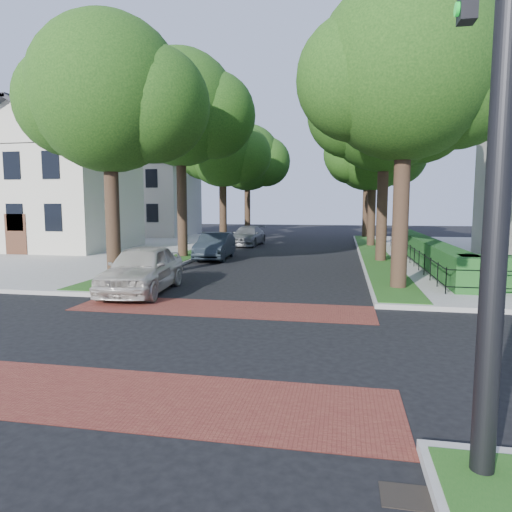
# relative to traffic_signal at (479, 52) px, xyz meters

# --- Properties ---
(ground) EXTENTS (120.00, 120.00, 0.00)m
(ground) POSITION_rel_traffic_signal_xyz_m (-4.89, 4.41, -4.71)
(ground) COLOR black
(ground) RESTS_ON ground
(sidewalk_nw) EXTENTS (30.00, 30.00, 0.15)m
(sidewalk_nw) POSITION_rel_traffic_signal_xyz_m (-24.39, 23.41, -4.63)
(sidewalk_nw) COLOR gray
(sidewalk_nw) RESTS_ON ground
(crosswalk_far) EXTENTS (9.00, 2.20, 0.01)m
(crosswalk_far) POSITION_rel_traffic_signal_xyz_m (-4.89, 7.61, -4.70)
(crosswalk_far) COLOR maroon
(crosswalk_far) RESTS_ON ground
(crosswalk_near) EXTENTS (9.00, 2.20, 0.01)m
(crosswalk_near) POSITION_rel_traffic_signal_xyz_m (-4.89, 1.21, -4.70)
(crosswalk_near) COLOR maroon
(crosswalk_near) RESTS_ON ground
(storm_drain) EXTENTS (0.65, 0.45, 0.01)m
(storm_drain) POSITION_rel_traffic_signal_xyz_m (-0.59, -0.59, -4.70)
(storm_drain) COLOR black
(storm_drain) RESTS_ON ground
(grass_strip_ne) EXTENTS (1.60, 29.80, 0.02)m
(grass_strip_ne) POSITION_rel_traffic_signal_xyz_m (0.51, 23.51, -4.55)
(grass_strip_ne) COLOR #164915
(grass_strip_ne) RESTS_ON sidewalk_ne
(grass_strip_nw) EXTENTS (1.60, 29.80, 0.02)m
(grass_strip_nw) POSITION_rel_traffic_signal_xyz_m (-10.29, 23.51, -4.55)
(grass_strip_nw) COLOR #164915
(grass_strip_nw) RESTS_ON sidewalk_nw
(tree_right_near) EXTENTS (7.75, 6.67, 10.66)m
(tree_right_near) POSITION_rel_traffic_signal_xyz_m (0.72, 11.65, 2.92)
(tree_right_near) COLOR black
(tree_right_near) RESTS_ON sidewalk_ne
(tree_right_mid) EXTENTS (8.25, 7.09, 11.22)m
(tree_right_mid) POSITION_rel_traffic_signal_xyz_m (0.72, 19.66, 3.28)
(tree_right_mid) COLOR black
(tree_right_mid) RESTS_ON sidewalk_ne
(tree_right_far) EXTENTS (7.25, 6.23, 9.74)m
(tree_right_far) POSITION_rel_traffic_signal_xyz_m (0.71, 28.64, 2.20)
(tree_right_far) COLOR black
(tree_right_far) RESTS_ON sidewalk_ne
(tree_right_back) EXTENTS (7.50, 6.45, 10.20)m
(tree_right_back) POSITION_rel_traffic_signal_xyz_m (0.72, 37.64, 2.56)
(tree_right_back) COLOR black
(tree_right_back) RESTS_ON sidewalk_ne
(tree_left_near) EXTENTS (7.50, 6.45, 10.20)m
(tree_left_near) POSITION_rel_traffic_signal_xyz_m (-10.28, 11.64, 2.56)
(tree_left_near) COLOR black
(tree_left_near) RESTS_ON sidewalk_nw
(tree_left_mid) EXTENTS (8.00, 6.88, 11.48)m
(tree_left_mid) POSITION_rel_traffic_signal_xyz_m (-10.28, 19.66, 3.64)
(tree_left_mid) COLOR black
(tree_left_mid) RESTS_ON sidewalk_nw
(tree_left_far) EXTENTS (7.00, 6.02, 9.86)m
(tree_left_far) POSITION_rel_traffic_signal_xyz_m (-10.29, 28.63, 2.41)
(tree_left_far) COLOR black
(tree_left_far) RESTS_ON sidewalk_nw
(tree_left_back) EXTENTS (7.75, 6.66, 10.44)m
(tree_left_back) POSITION_rel_traffic_signal_xyz_m (-10.28, 37.65, 2.70)
(tree_left_back) COLOR black
(tree_left_back) RESTS_ON sidewalk_nw
(hedge_main_road) EXTENTS (1.00, 18.00, 1.20)m
(hedge_main_road) POSITION_rel_traffic_signal_xyz_m (2.81, 19.41, -3.96)
(hedge_main_road) COLOR #174317
(hedge_main_road) RESTS_ON sidewalk_ne
(fence_main_road) EXTENTS (0.06, 18.00, 0.90)m
(fence_main_road) POSITION_rel_traffic_signal_xyz_m (2.01, 19.41, -4.11)
(fence_main_road) COLOR black
(fence_main_road) RESTS_ON sidewalk_ne
(house_left_near) EXTENTS (10.00, 9.00, 10.14)m
(house_left_near) POSITION_rel_traffic_signal_xyz_m (-20.38, 22.41, 0.33)
(house_left_near) COLOR beige
(house_left_near) RESTS_ON sidewalk_nw
(house_left_far) EXTENTS (10.00, 9.00, 10.14)m
(house_left_far) POSITION_rel_traffic_signal_xyz_m (-20.38, 36.41, 0.33)
(house_left_far) COLOR #B6B0A3
(house_left_far) RESTS_ON sidewalk_nw
(traffic_signal) EXTENTS (2.17, 2.00, 8.00)m
(traffic_signal) POSITION_rel_traffic_signal_xyz_m (0.00, 0.00, 0.00)
(traffic_signal) COLOR black
(traffic_signal) RESTS_ON sidewalk_se
(parked_car_front) EXTENTS (2.44, 5.11, 1.68)m
(parked_car_front) POSITION_rel_traffic_signal_xyz_m (-8.32, 9.56, -3.86)
(parked_car_front) COLOR #BBB5A8
(parked_car_front) RESTS_ON ground
(parked_car_middle) EXTENTS (1.89, 4.66, 1.51)m
(parked_car_middle) POSITION_rel_traffic_signal_xyz_m (-8.49, 19.47, -3.95)
(parked_car_middle) COLOR #1C242A
(parked_car_middle) RESTS_ON ground
(parked_car_rear) EXTENTS (2.27, 5.05, 1.44)m
(parked_car_rear) POSITION_rel_traffic_signal_xyz_m (-8.49, 28.41, -3.99)
(parked_car_rear) COLOR slate
(parked_car_rear) RESTS_ON ground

